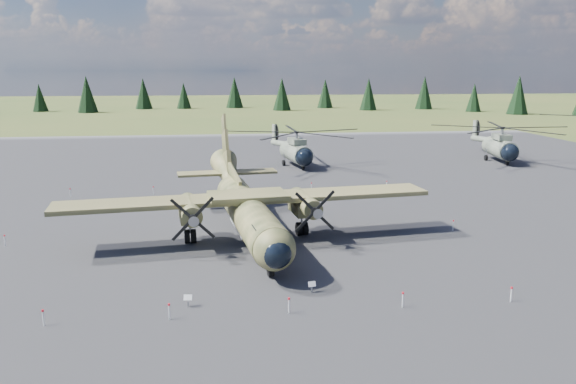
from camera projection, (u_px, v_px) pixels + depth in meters
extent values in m
plane|color=brown|center=(240.00, 238.00, 41.53)|extent=(500.00, 500.00, 0.00)
cube|color=#56565A|center=(236.00, 206.00, 51.23)|extent=(120.00, 120.00, 0.04)
cylinder|color=#373F22|center=(249.00, 214.00, 40.04)|extent=(4.55, 16.81, 2.59)
sphere|color=#373F22|center=(274.00, 249.00, 32.15)|extent=(2.82, 2.82, 2.53)
sphere|color=black|center=(276.00, 253.00, 31.68)|extent=(2.07, 2.07, 1.86)
cube|color=black|center=(269.00, 231.00, 33.41)|extent=(2.01, 1.69, 0.51)
cone|color=#373F22|center=(228.00, 174.00, 50.18)|extent=(3.27, 6.61, 3.89)
cube|color=#A5A8AB|center=(247.00, 225.00, 41.14)|extent=(2.40, 5.71, 0.46)
cube|color=#2E331B|center=(248.00, 198.00, 40.25)|extent=(26.97, 6.31, 0.32)
cube|color=#373F22|center=(248.00, 195.00, 40.21)|extent=(5.90, 3.96, 0.32)
cylinder|color=#373F22|center=(190.00, 209.00, 39.13)|extent=(1.95, 4.93, 1.39)
cube|color=#373F22|center=(189.00, 215.00, 39.96)|extent=(1.75, 3.28, 0.74)
cone|color=gray|center=(193.00, 220.00, 36.28)|extent=(0.80, 0.91, 0.70)
cylinder|color=black|center=(190.00, 236.00, 40.29)|extent=(0.93, 1.11, 1.02)
cylinder|color=#373F22|center=(305.00, 203.00, 41.07)|extent=(1.95, 4.93, 1.39)
cube|color=#373F22|center=(302.00, 208.00, 41.90)|extent=(1.75, 3.28, 0.74)
cone|color=gray|center=(316.00, 213.00, 38.22)|extent=(0.80, 0.91, 0.70)
cylinder|color=black|center=(302.00, 229.00, 42.23)|extent=(0.93, 1.11, 1.02)
cube|color=#373F22|center=(234.00, 175.00, 46.73)|extent=(1.09, 6.96, 1.55)
cube|color=#2E331B|center=(227.00, 173.00, 50.61)|extent=(9.05, 3.07, 0.20)
cylinder|color=gray|center=(270.00, 259.00, 33.40)|extent=(0.14, 0.14, 0.83)
cylinder|color=black|center=(270.00, 269.00, 33.54)|extent=(0.42, 0.90, 0.86)
cylinder|color=gray|center=(296.00, 153.00, 72.10)|extent=(3.55, 7.27, 2.42)
sphere|color=black|center=(304.00, 157.00, 68.85)|extent=(2.57, 2.57, 2.22)
sphere|color=gray|center=(288.00, 149.00, 75.36)|extent=(2.57, 2.57, 2.22)
cube|color=gray|center=(297.00, 141.00, 71.41)|extent=(2.14, 3.33, 0.73)
cylinder|color=gray|center=(297.00, 136.00, 71.25)|extent=(0.40, 0.40, 0.97)
cylinder|color=gray|center=(281.00, 144.00, 78.69)|extent=(2.18, 8.28, 1.38)
cube|color=gray|center=(274.00, 132.00, 81.83)|extent=(0.44, 1.37, 2.32)
cylinder|color=black|center=(276.00, 132.00, 81.92)|extent=(0.48, 2.49, 2.52)
cylinder|color=black|center=(303.00, 167.00, 69.68)|extent=(0.38, 0.69, 0.66)
cylinder|color=black|center=(284.00, 163.00, 73.12)|extent=(0.42, 0.81, 0.77)
cylinder|color=gray|center=(284.00, 159.00, 73.01)|extent=(0.16, 0.16, 1.40)
cylinder|color=black|center=(303.00, 162.00, 73.85)|extent=(0.42, 0.81, 0.77)
cylinder|color=gray|center=(303.00, 158.00, 73.74)|extent=(0.16, 0.16, 1.40)
cylinder|color=gray|center=(500.00, 148.00, 75.82)|extent=(3.47, 7.51, 2.51)
sphere|color=black|center=(510.00, 153.00, 72.29)|extent=(2.60, 2.60, 2.31)
sphere|color=gray|center=(491.00, 145.00, 79.36)|extent=(2.60, 2.60, 2.31)
cube|color=gray|center=(502.00, 137.00, 75.09)|extent=(2.13, 3.42, 0.75)
cylinder|color=gray|center=(502.00, 131.00, 74.93)|extent=(0.41, 0.41, 1.01)
cylinder|color=gray|center=(482.00, 139.00, 82.97)|extent=(2.00, 8.62, 1.44)
cube|color=gray|center=(475.00, 128.00, 86.39)|extent=(0.41, 1.43, 2.41)
cylinder|color=black|center=(477.00, 128.00, 86.39)|extent=(0.41, 2.60, 2.61)
cylinder|color=black|center=(507.00, 163.00, 73.18)|extent=(0.37, 0.72, 0.68)
cylinder|color=black|center=(486.00, 158.00, 77.33)|extent=(0.41, 0.84, 0.80)
cylinder|color=gray|center=(486.00, 154.00, 77.22)|extent=(0.16, 0.16, 1.46)
cylinder|color=black|center=(506.00, 158.00, 77.29)|extent=(0.41, 0.84, 0.80)
cylinder|color=gray|center=(506.00, 154.00, 77.18)|extent=(0.16, 0.16, 1.46)
cube|color=gray|center=(188.00, 302.00, 29.44)|extent=(0.09, 0.09, 0.54)
cube|color=silver|center=(188.00, 297.00, 29.34)|extent=(0.46, 0.25, 0.30)
cube|color=gray|center=(312.00, 288.00, 31.31)|extent=(0.09, 0.09, 0.53)
cube|color=silver|center=(312.00, 284.00, 31.21)|extent=(0.45, 0.25, 0.30)
cylinder|color=silver|center=(43.00, 318.00, 27.16)|extent=(0.07, 0.07, 0.80)
cylinder|color=red|center=(43.00, 311.00, 27.08)|extent=(0.12, 0.12, 0.10)
cylinder|color=silver|center=(169.00, 312.00, 27.87)|extent=(0.07, 0.07, 0.80)
cylinder|color=red|center=(169.00, 305.00, 27.79)|extent=(0.12, 0.12, 0.10)
cylinder|color=silver|center=(289.00, 306.00, 28.59)|extent=(0.07, 0.07, 0.80)
cylinder|color=red|center=(289.00, 299.00, 28.50)|extent=(0.12, 0.12, 0.10)
cylinder|color=silver|center=(403.00, 300.00, 29.30)|extent=(0.07, 0.07, 0.80)
cylinder|color=red|center=(403.00, 293.00, 29.21)|extent=(0.12, 0.12, 0.10)
cylinder|color=silver|center=(511.00, 295.00, 30.01)|extent=(0.07, 0.07, 0.80)
cylinder|color=red|center=(512.00, 288.00, 29.92)|extent=(0.12, 0.12, 0.10)
cylinder|color=silver|center=(70.00, 193.00, 55.07)|extent=(0.07, 0.07, 0.80)
cylinder|color=red|center=(70.00, 189.00, 54.99)|extent=(0.12, 0.12, 0.10)
cylinder|color=silver|center=(153.00, 191.00, 56.02)|extent=(0.07, 0.07, 0.80)
cylinder|color=red|center=(153.00, 187.00, 55.93)|extent=(0.12, 0.12, 0.10)
cylinder|color=silver|center=(234.00, 189.00, 56.97)|extent=(0.07, 0.07, 0.80)
cylinder|color=red|center=(234.00, 185.00, 56.88)|extent=(0.12, 0.12, 0.10)
cylinder|color=silver|center=(311.00, 187.00, 57.92)|extent=(0.07, 0.07, 0.80)
cylinder|color=red|center=(311.00, 183.00, 57.83)|extent=(0.12, 0.12, 0.10)
cylinder|color=silver|center=(387.00, 185.00, 58.86)|extent=(0.07, 0.07, 0.80)
cylinder|color=red|center=(387.00, 181.00, 58.78)|extent=(0.12, 0.12, 0.10)
cylinder|color=silver|center=(5.00, 241.00, 39.49)|extent=(0.07, 0.07, 0.80)
cylinder|color=red|center=(4.00, 236.00, 39.40)|extent=(0.12, 0.12, 0.10)
cylinder|color=silver|center=(453.00, 226.00, 43.40)|extent=(0.07, 0.07, 0.80)
cylinder|color=red|center=(453.00, 221.00, 43.32)|extent=(0.12, 0.12, 0.10)
cone|color=black|center=(518.00, 95.00, 159.12)|extent=(6.12, 6.12, 10.93)
cone|color=black|center=(474.00, 97.00, 169.61)|extent=(4.75, 4.75, 8.48)
cone|color=black|center=(424.00, 92.00, 181.22)|extent=(5.89, 5.89, 10.52)
cone|color=black|center=(368.00, 94.00, 176.08)|extent=(5.57, 5.57, 9.95)
cone|color=black|center=(325.00, 93.00, 186.95)|extent=(5.30, 5.30, 9.47)
cone|color=black|center=(282.00, 94.00, 174.66)|extent=(5.66, 5.66, 10.10)
cone|color=black|center=(234.00, 92.00, 187.24)|extent=(5.70, 5.70, 10.19)
cone|color=black|center=(184.00, 96.00, 183.06)|extent=(4.70, 4.70, 8.40)
cone|color=black|center=(143.00, 93.00, 181.58)|extent=(5.52, 5.52, 9.86)
cone|color=black|center=(87.00, 94.00, 165.62)|extent=(6.02, 6.02, 10.75)
cone|color=black|center=(40.00, 98.00, 170.05)|extent=(4.68, 4.68, 8.35)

